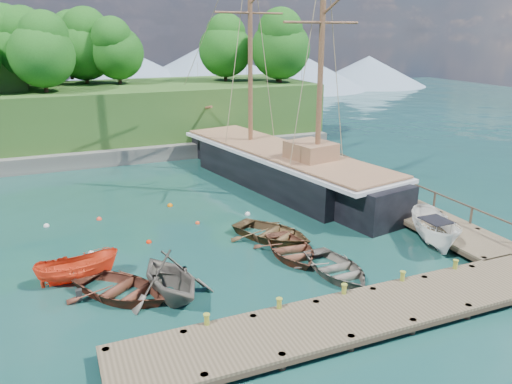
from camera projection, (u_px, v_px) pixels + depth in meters
ground at (254, 265)px, 24.86m from camera, size 160.00×160.00×0.00m
dock_near at (363, 314)px, 19.74m from camera, size 20.00×3.20×1.10m
dock_east at (367, 190)px, 35.07m from camera, size 3.20×24.00×1.10m
bollard_0 at (207, 338)px, 18.92m from camera, size 0.26×0.26×0.45m
bollard_1 at (279, 321)px, 20.01m from camera, size 0.26×0.26×0.45m
bollard_2 at (343, 306)px, 21.11m from camera, size 0.26×0.26×0.45m
bollard_3 at (401, 293)px, 22.20m from camera, size 0.26×0.26×0.45m
bollard_4 at (453, 280)px, 23.30m from camera, size 0.26×0.26×0.45m
rowboat_0 at (122, 296)px, 21.88m from camera, size 5.63×5.83×0.98m
rowboat_1 at (171, 297)px, 21.80m from camera, size 4.58×5.04×2.28m
rowboat_2 at (291, 256)px, 25.83m from camera, size 3.50×4.68×0.92m
rowboat_3 at (337, 275)px, 23.82m from camera, size 3.27×4.47×0.90m
rowboat_4 at (273, 239)px, 27.84m from camera, size 5.47×5.95×1.01m
motorboat_orange at (79, 281)px, 23.23m from camera, size 3.80×1.52×1.45m
cabin_boat_white at (433, 244)px, 27.20m from camera, size 3.58×5.25×1.90m
schooner at (281, 170)px, 37.34m from camera, size 9.22×28.31×21.09m
mooring_buoy_0 at (91, 254)px, 26.05m from camera, size 0.33×0.33×0.33m
mooring_buoy_1 at (149, 243)px, 27.42m from camera, size 0.30×0.30×0.30m
mooring_buoy_2 at (198, 224)px, 30.14m from camera, size 0.27×0.27×0.27m
mooring_buoy_3 at (248, 215)px, 31.59m from camera, size 0.34×0.34×0.34m
mooring_buoy_4 at (99, 220)px, 30.74m from camera, size 0.33×0.33×0.33m
mooring_buoy_5 at (170, 206)px, 33.12m from camera, size 0.36×0.36×0.36m
mooring_buoy_6 at (47, 226)px, 29.69m from camera, size 0.34×0.34×0.34m
mooring_buoy_7 at (265, 239)px, 27.96m from camera, size 0.29×0.29×0.29m
distant_ridge at (124, 71)px, 86.55m from camera, size 117.00×40.00×10.00m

